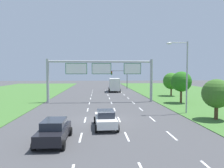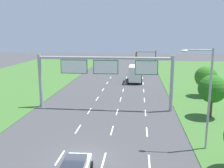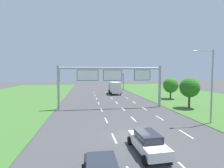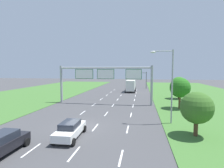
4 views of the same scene
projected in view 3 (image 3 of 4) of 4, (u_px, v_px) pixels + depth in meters
name	position (u px, v px, depth m)	size (l,w,h in m)	color
ground_plane	(133.00, 137.00, 15.97)	(200.00, 200.00, 0.00)	#424244
lane_dashes_inner_left	(104.00, 114.00, 24.57)	(0.14, 56.40, 0.01)	white
lane_dashes_inner_right	(128.00, 113.00, 25.11)	(0.14, 56.40, 0.01)	white
lane_dashes_slip	(151.00, 113.00, 25.65)	(0.14, 56.40, 0.01)	white
car_lead_silver	(148.00, 142.00, 12.86)	(2.14, 4.48, 1.51)	white
box_truck	(115.00, 88.00, 47.60)	(2.75, 7.09, 3.32)	navy
sign_gantry	(112.00, 78.00, 28.58)	(17.24, 0.44, 7.00)	#9EA0A5
traffic_light_mast	(118.00, 79.00, 57.14)	(4.76, 0.49, 5.60)	#47494F
street_lamp	(209.00, 80.00, 19.86)	(2.61, 0.32, 8.50)	#9EA0A5
roadside_tree_mid	(190.00, 88.00, 28.64)	(3.19, 3.19, 5.01)	#513823
roadside_tree_far	(171.00, 85.00, 38.67)	(3.33, 3.33, 4.75)	#513823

